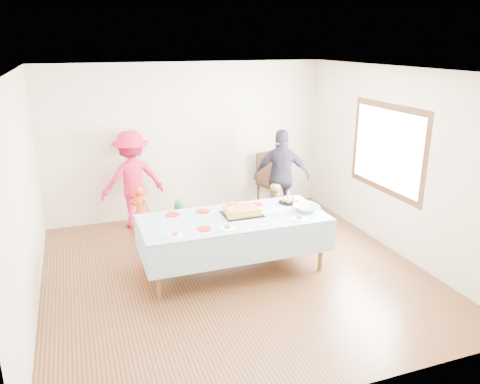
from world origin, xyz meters
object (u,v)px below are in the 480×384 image
(dining_chair, at_px, (270,178))
(adult_left, at_px, (133,179))
(birthday_cake, at_px, (242,212))
(party_table, at_px, (234,221))

(dining_chair, bearing_deg, adult_left, 164.20)
(birthday_cake, bearing_deg, party_table, -160.08)
(birthday_cake, distance_m, dining_chair, 2.51)
(party_table, height_order, dining_chair, dining_chair)
(adult_left, bearing_deg, party_table, 109.25)
(party_table, relative_size, dining_chair, 2.35)
(party_table, height_order, adult_left, adult_left)
(party_table, xyz_separation_m, dining_chair, (1.47, 2.16, -0.13))
(birthday_cake, xyz_separation_m, dining_chair, (1.33, 2.11, -0.23))
(party_table, bearing_deg, adult_left, 116.60)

